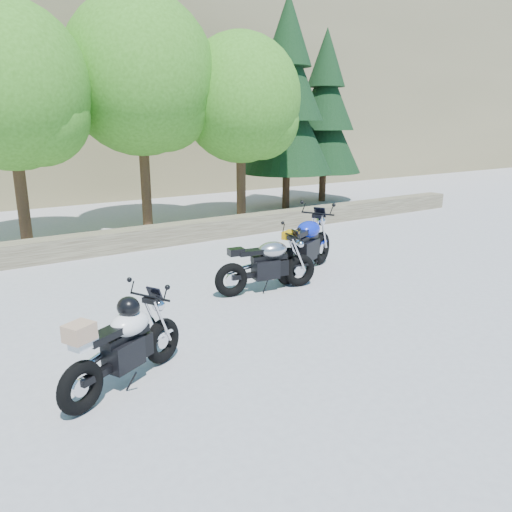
# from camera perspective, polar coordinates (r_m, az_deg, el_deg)

# --- Properties ---
(ground) EXTENTS (90.00, 90.00, 0.00)m
(ground) POSITION_cam_1_polar(r_m,az_deg,el_deg) (7.95, 2.78, -7.02)
(ground) COLOR gray
(ground) RESTS_ON ground
(stone_wall) EXTENTS (22.00, 0.55, 0.50)m
(stone_wall) POSITION_cam_1_polar(r_m,az_deg,el_deg) (12.54, -12.16, 2.14)
(stone_wall) COLOR brown
(stone_wall) RESTS_ON ground
(hillside) EXTENTS (80.00, 30.00, 15.00)m
(hillside) POSITION_cam_1_polar(r_m,az_deg,el_deg) (35.01, -22.53, 21.44)
(hillside) COLOR #6C6443
(hillside) RESTS_ON ground
(tree_decid_left) EXTENTS (3.67, 3.67, 5.62)m
(tree_decid_left) POSITION_cam_1_polar(r_m,az_deg,el_deg) (13.23, -25.87, 16.46)
(tree_decid_left) COLOR #382314
(tree_decid_left) RESTS_ON ground
(tree_decid_mid) EXTENTS (4.08, 4.08, 6.24)m
(tree_decid_mid) POSITION_cam_1_polar(r_m,az_deg,el_deg) (14.50, -12.63, 18.91)
(tree_decid_mid) COLOR #382314
(tree_decid_mid) RESTS_ON ground
(tree_decid_right) EXTENTS (3.54, 3.54, 5.41)m
(tree_decid_right) POSITION_cam_1_polar(r_m,az_deg,el_deg) (15.20, -1.30, 17.02)
(tree_decid_right) COLOR #382314
(tree_decid_right) RESTS_ON ground
(conifer_near) EXTENTS (3.17, 3.17, 7.06)m
(conifer_near) POSITION_cam_1_polar(r_m,az_deg,el_deg) (17.65, 3.61, 17.32)
(conifer_near) COLOR #382314
(conifer_near) RESTS_ON ground
(conifer_far) EXTENTS (2.82, 2.82, 6.27)m
(conifer_far) POSITION_cam_1_polar(r_m,az_deg,el_deg) (19.49, 7.87, 15.79)
(conifer_far) COLOR #382314
(conifer_far) RESTS_ON ground
(silver_bike) EXTENTS (2.00, 0.63, 1.00)m
(silver_bike) POSITION_cam_1_polar(r_m,az_deg,el_deg) (8.99, 1.30, -1.06)
(silver_bike) COLOR black
(silver_bike) RESTS_ON ground
(white_bike) EXTENTS (1.77, 1.01, 1.06)m
(white_bike) POSITION_cam_1_polar(r_m,az_deg,el_deg) (6.00, -14.91, -9.73)
(white_bike) COLOR black
(white_bike) RESTS_ON ground
(blue_bike) EXTENTS (2.15, 1.18, 1.16)m
(blue_bike) POSITION_cam_1_polar(r_m,az_deg,el_deg) (10.09, 5.69, 1.13)
(blue_bike) COLOR black
(blue_bike) RESTS_ON ground
(backpack) EXTENTS (0.27, 0.24, 0.33)m
(backpack) POSITION_cam_1_polar(r_m,az_deg,el_deg) (10.21, 3.79, -1.01)
(backpack) COLOR black
(backpack) RESTS_ON ground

